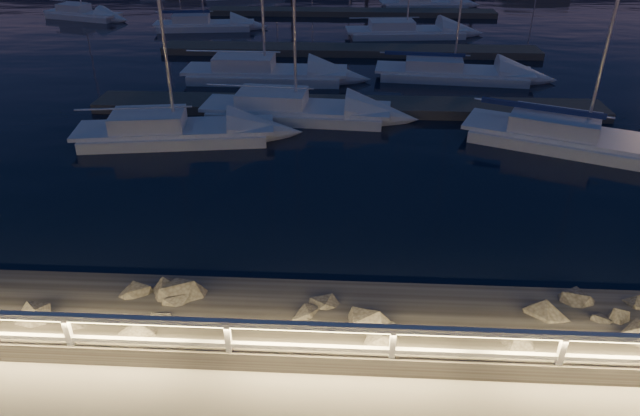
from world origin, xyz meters
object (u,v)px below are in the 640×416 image
(sailboat_b, at_px, (170,130))
(sailboat_l, at_px, (403,30))
(sailboat_i, at_px, (81,13))
(sailboat_j, at_px, (202,24))
(guard_rail, at_px, (334,337))
(sailboat_h, at_px, (449,71))
(sailboat_k, at_px, (422,3))
(sailboat_c, at_px, (291,108))
(sailboat_d, at_px, (578,137))
(sailboat_f, at_px, (261,71))

(sailboat_b, height_order, sailboat_l, sailboat_l)
(sailboat_i, height_order, sailboat_j, sailboat_j)
(guard_rail, distance_m, sailboat_l, 30.91)
(sailboat_h, height_order, sailboat_k, sailboat_h)
(sailboat_c, xyz_separation_m, sailboat_d, (10.95, -2.63, 0.01))
(sailboat_c, bearing_deg, sailboat_h, 43.67)
(sailboat_d, bearing_deg, guard_rail, -101.83)
(sailboat_h, height_order, sailboat_l, sailboat_l)
(sailboat_f, xyz_separation_m, sailboat_k, (10.18, 21.14, -0.06))
(sailboat_l, bearing_deg, sailboat_k, 71.58)
(guard_rail, xyz_separation_m, sailboat_j, (-10.16, 32.07, -0.97))
(guard_rail, height_order, sailboat_k, sailboat_k)
(sailboat_f, bearing_deg, sailboat_c, -68.32)
(sailboat_c, bearing_deg, guard_rail, -77.05)
(sailboat_c, height_order, sailboat_l, sailboat_l)
(sailboat_i, bearing_deg, sailboat_c, -31.22)
(sailboat_d, relative_size, sailboat_l, 1.10)
(sailboat_k, bearing_deg, sailboat_i, -174.24)
(sailboat_j, xyz_separation_m, sailboat_k, (16.00, 9.41, -0.00))
(sailboat_d, bearing_deg, sailboat_j, 156.81)
(sailboat_b, height_order, sailboat_j, sailboat_b)
(guard_rail, distance_m, sailboat_k, 41.90)
(sailboat_d, xyz_separation_m, sailboat_i, (-28.75, 23.01, -0.03))
(sailboat_h, bearing_deg, sailboat_i, 156.08)
(sailboat_c, bearing_deg, sailboat_j, 119.09)
(sailboat_c, bearing_deg, sailboat_b, -143.40)
(sailboat_j, distance_m, sailboat_l, 13.78)
(sailboat_j, xyz_separation_m, sailboat_l, (13.71, -1.38, 0.00))
(sailboat_j, bearing_deg, sailboat_l, -13.05)
(sailboat_d, distance_m, sailboat_j, 27.22)
(sailboat_k, bearing_deg, sailboat_h, -99.32)
(sailboat_b, distance_m, sailboat_i, 26.76)
(guard_rail, height_order, sailboat_h, sailboat_h)
(sailboat_h, bearing_deg, sailboat_j, 150.07)
(sailboat_c, distance_m, sailboat_d, 11.26)
(sailboat_c, xyz_separation_m, sailboat_f, (-2.05, 5.31, 0.03))
(sailboat_f, height_order, sailboat_k, sailboat_f)
(sailboat_d, height_order, sailboat_j, sailboat_d)
(sailboat_k, height_order, sailboat_l, sailboat_l)
(sailboat_c, distance_m, sailboat_i, 27.06)
(sailboat_d, relative_size, sailboat_k, 1.19)
(guard_rail, bearing_deg, sailboat_b, 118.50)
(sailboat_k, bearing_deg, sailboat_f, -123.13)
(guard_rail, xyz_separation_m, sailboat_f, (-4.34, 20.34, -0.92))
(sailboat_i, bearing_deg, sailboat_d, -21.03)
(sailboat_b, bearing_deg, sailboat_j, 91.61)
(guard_rail, relative_size, sailboat_j, 3.85)
(sailboat_c, height_order, sailboat_i, sailboat_c)
(sailboat_j, bearing_deg, sailboat_b, -87.26)
(guard_rail, relative_size, sailboat_i, 4.24)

